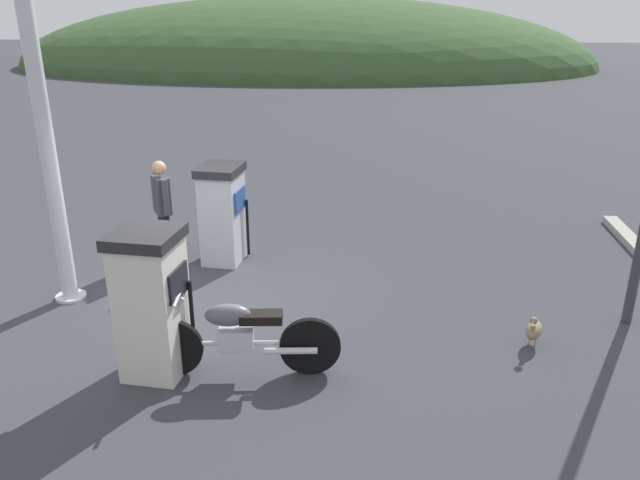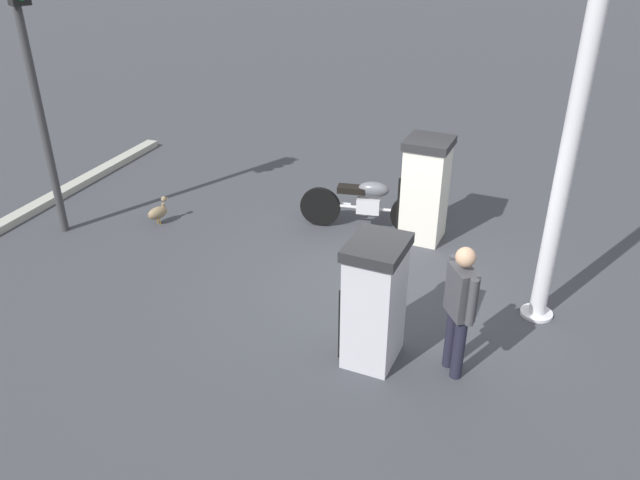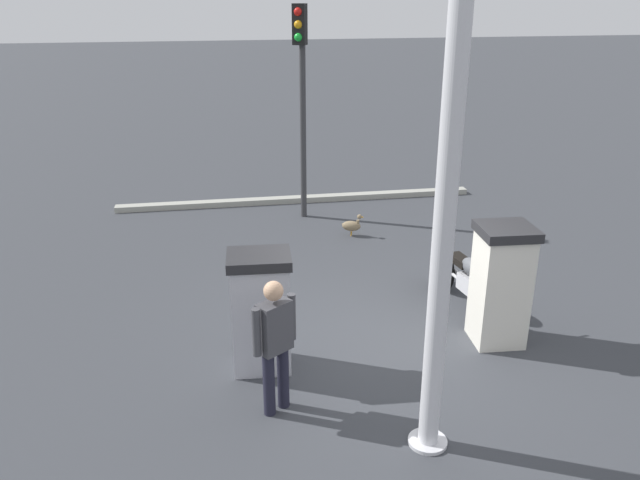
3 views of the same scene
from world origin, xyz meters
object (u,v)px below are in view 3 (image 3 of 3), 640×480
at_px(wandering_duck, 352,225).
at_px(roadside_traffic_light, 301,78).
at_px(canopy_support_pole, 442,250).
at_px(fuel_pump_near, 500,284).
at_px(fuel_pump_far, 261,311).
at_px(motorcycle_near_pump, 468,281).
at_px(attendant_person, 275,340).

height_order(wandering_duck, roadside_traffic_light, roadside_traffic_light).
bearing_deg(canopy_support_pole, fuel_pump_near, -42.25).
height_order(fuel_pump_near, fuel_pump_far, fuel_pump_near).
bearing_deg(motorcycle_near_pump, fuel_pump_far, 106.01).
height_order(fuel_pump_far, canopy_support_pole, canopy_support_pole).
distance_m(attendant_person, roadside_traffic_light, 6.70).
bearing_deg(canopy_support_pole, roadside_traffic_light, 0.04).
height_order(attendant_person, wandering_duck, attendant_person).
relative_size(wandering_duck, canopy_support_pole, 0.10).
relative_size(fuel_pump_near, attendant_person, 1.03).
bearing_deg(roadside_traffic_light, fuel_pump_far, 164.66).
relative_size(motorcycle_near_pump, roadside_traffic_light, 0.51).
bearing_deg(attendant_person, canopy_support_pole, -121.19).
relative_size(motorcycle_near_pump, attendant_person, 1.35).
relative_size(wandering_duck, roadside_traffic_light, 0.11).
bearing_deg(fuel_pump_near, attendant_person, 106.59).
xyz_separation_m(wandering_duck, canopy_support_pole, (-5.89, 0.71, 1.92)).
bearing_deg(attendant_person, roadside_traffic_light, -12.79).
xyz_separation_m(wandering_duck, roadside_traffic_light, (1.23, 0.72, 2.58)).
bearing_deg(fuel_pump_far, motorcycle_near_pump, -73.99).
height_order(attendant_person, roadside_traffic_light, roadside_traffic_light).
distance_m(fuel_pump_near, motorcycle_near_pump, 0.95).
bearing_deg(attendant_person, fuel_pump_far, 3.10).
relative_size(fuel_pump_near, fuel_pump_far, 1.08).
relative_size(motorcycle_near_pump, wandering_duck, 4.81).
height_order(fuel_pump_far, wandering_duck, fuel_pump_far).
distance_m(wandering_duck, canopy_support_pole, 6.24).
distance_m(fuel_pump_near, roadside_traffic_light, 5.93).
xyz_separation_m(fuel_pump_near, fuel_pump_far, (0.00, 3.08, -0.06)).
height_order(motorcycle_near_pump, canopy_support_pole, canopy_support_pole).
height_order(motorcycle_near_pump, wandering_duck, motorcycle_near_pump).
relative_size(fuel_pump_near, roadside_traffic_light, 0.39).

